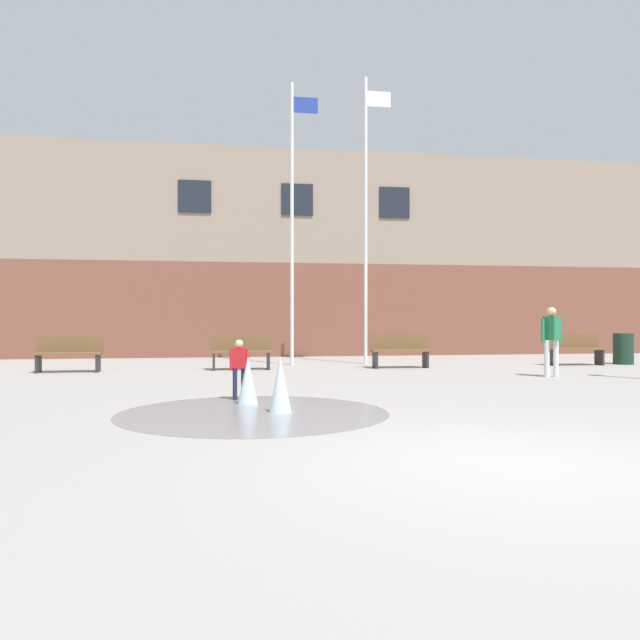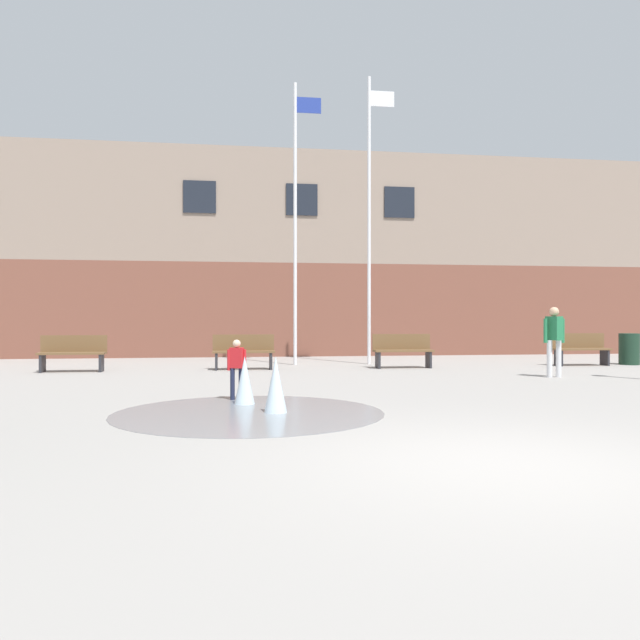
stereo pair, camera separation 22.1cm
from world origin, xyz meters
name	(u,v)px [view 2 (the right image)]	position (x,y,z in m)	size (l,w,h in m)	color
ground_plane	(502,464)	(0.00, 0.00, 0.00)	(100.00, 100.00, 0.00)	gray
library_building	(293,260)	(0.00, 19.19, 3.63)	(36.00, 6.05, 7.27)	brown
splash_fountain	(256,395)	(-2.10, 3.66, 0.23)	(3.82, 3.82, 0.79)	gray
park_bench_far_left	(73,353)	(-6.35, 10.83, 0.48)	(1.60, 0.44, 0.91)	#28282D
park_bench_center	(244,351)	(-2.12, 10.93, 0.48)	(1.60, 0.44, 0.91)	#28282D
park_bench_under_right_flagpole	(403,350)	(2.12, 10.85, 0.48)	(1.60, 0.44, 0.91)	#28282D
park_bench_far_right	(580,349)	(7.34, 10.97, 0.48)	(1.60, 0.44, 0.91)	#28282D
adult_in_red	(554,336)	(4.79, 7.78, 0.93)	(0.50, 0.39, 1.59)	silver
child_running	(237,364)	(-2.36, 4.87, 0.58)	(0.31, 0.19, 0.99)	#1E233D
flagpole_left	(296,215)	(-0.60, 12.36, 4.29)	(0.80, 0.10, 8.08)	silver
flagpole_right	(370,212)	(1.56, 12.36, 4.44)	(0.80, 0.10, 8.37)	silver
trash_can	(629,349)	(8.91, 11.08, 0.45)	(0.56, 0.56, 0.90)	#193323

